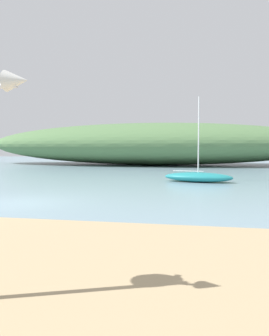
% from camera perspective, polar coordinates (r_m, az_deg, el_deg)
% --- Properties ---
extents(ground_plane, '(120.00, 120.00, 0.00)m').
position_cam_1_polar(ground_plane, '(14.20, -19.01, -5.72)').
color(ground_plane, '#7A99A8').
extents(distant_hill, '(43.47, 13.15, 5.29)m').
position_cam_1_polar(distant_hill, '(41.99, 3.06, 4.19)').
color(distant_hill, '#517547').
rests_on(distant_hill, ground).
extents(sailboat_centre_water, '(4.58, 2.24, 5.48)m').
position_cam_1_polar(sailboat_centre_water, '(21.65, 10.97, -1.52)').
color(sailboat_centre_water, teal).
rests_on(sailboat_centre_water, ground).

